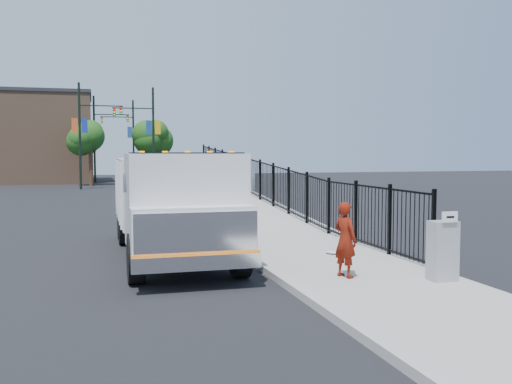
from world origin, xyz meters
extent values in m
plane|color=black|center=(0.00, 0.00, 0.00)|extent=(120.00, 120.00, 0.00)
cube|color=#9E998E|center=(1.93, -2.00, 0.06)|extent=(3.55, 12.00, 0.12)
cube|color=#ADAAA3|center=(0.00, -2.00, 0.08)|extent=(0.30, 12.00, 0.16)
cube|color=#9E998E|center=(2.12, 16.00, 0.00)|extent=(3.95, 24.06, 3.19)
cube|color=black|center=(3.55, 12.00, 0.90)|extent=(0.10, 28.00, 1.80)
cube|color=black|center=(-1.87, 2.20, 0.60)|extent=(1.15, 7.39, 0.24)
cube|color=silver|center=(-1.89, -0.30, 1.68)|extent=(2.57, 2.41, 2.17)
cube|color=silver|center=(-1.91, -1.65, 1.14)|extent=(2.56, 0.78, 1.09)
cube|color=silver|center=(-1.91, -2.06, 1.14)|extent=(2.50, 0.11, 0.92)
cube|color=silver|center=(-1.91, -2.14, 0.60)|extent=(2.61, 0.22, 0.30)
cube|color=orange|center=(-1.91, -2.14, 0.76)|extent=(2.61, 0.08, 0.07)
cube|color=black|center=(-1.90, -0.57, 2.33)|extent=(2.40, 1.43, 0.92)
cube|color=silver|center=(-1.86, 3.61, 1.68)|extent=(2.65, 4.58, 1.85)
cube|color=silver|center=(-3.26, -1.37, 2.17)|extent=(0.07, 0.07, 0.38)
cube|color=silver|center=(-0.55, -1.39, 2.17)|extent=(0.07, 0.07, 0.38)
cube|color=orange|center=(-2.88, -0.94, 2.79)|extent=(0.11, 0.09, 0.07)
cube|color=orange|center=(-2.39, -0.94, 2.79)|extent=(0.11, 0.09, 0.07)
cube|color=orange|center=(-1.90, -0.95, 2.79)|extent=(0.11, 0.09, 0.07)
cube|color=orange|center=(-1.41, -0.95, 2.79)|extent=(0.11, 0.09, 0.07)
cube|color=orange|center=(-0.92, -0.96, 2.79)|extent=(0.11, 0.09, 0.07)
cylinder|color=black|center=(-3.04, -1.05, 0.54)|extent=(0.36, 1.09, 1.09)
cylinder|color=black|center=(-0.76, -1.07, 0.54)|extent=(0.36, 1.09, 1.09)
cylinder|color=black|center=(-2.99, 4.27, 0.54)|extent=(0.36, 1.09, 1.09)
cylinder|color=black|center=(-0.71, 4.25, 0.54)|extent=(0.36, 1.09, 1.09)
cylinder|color=black|center=(-2.98, 5.47, 0.54)|extent=(0.36, 1.09, 1.09)
cylinder|color=black|center=(-0.70, 5.45, 0.54)|extent=(0.36, 1.09, 1.09)
imported|color=maroon|center=(1.28, -2.17, 0.93)|extent=(0.57, 0.69, 1.62)
cube|color=gray|center=(3.10, -3.03, 0.75)|extent=(0.55, 0.40, 1.25)
cube|color=white|center=(3.10, -3.25, 1.48)|extent=(0.35, 0.04, 0.22)
ellipsoid|color=silver|center=(2.20, 0.50, 0.17)|extent=(0.43, 0.43, 0.11)
cylinder|color=black|center=(-4.78, 31.62, 4.00)|extent=(0.18, 0.18, 8.00)
cube|color=black|center=(-3.18, 31.62, 6.30)|extent=(3.20, 0.08, 0.08)
cube|color=black|center=(-1.74, 31.62, 5.95)|extent=(0.18, 0.22, 0.60)
cube|color=navy|center=(-4.43, 31.62, 4.80)|extent=(0.45, 0.04, 1.10)
cube|color=#CD561F|center=(-5.13, 31.62, 4.80)|extent=(0.45, 0.04, 1.10)
cylinder|color=black|center=(0.87, 33.42, 4.00)|extent=(0.18, 0.18, 8.00)
cube|color=black|center=(-0.73, 33.42, 6.30)|extent=(3.20, 0.08, 0.08)
cube|color=black|center=(-2.17, 33.42, 5.95)|extent=(0.18, 0.22, 0.60)
cube|color=#ECA814|center=(1.22, 33.42, 4.80)|extent=(0.45, 0.04, 1.10)
cube|color=navy|center=(0.52, 33.42, 4.80)|extent=(0.45, 0.04, 1.10)
cylinder|color=black|center=(-3.70, 41.78, 4.00)|extent=(0.18, 0.18, 8.00)
cube|color=black|center=(-2.10, 41.78, 6.30)|extent=(3.20, 0.08, 0.08)
cube|color=black|center=(-0.66, 41.78, 5.95)|extent=(0.18, 0.22, 0.60)
cube|color=navy|center=(-3.35, 41.78, 4.80)|extent=(0.45, 0.04, 1.10)
cube|color=#D45811|center=(-4.05, 41.78, 4.80)|extent=(0.45, 0.04, 1.10)
cylinder|color=black|center=(0.10, 45.41, 4.00)|extent=(0.18, 0.18, 8.00)
cube|color=black|center=(-1.50, 45.41, 6.30)|extent=(3.20, 0.08, 0.08)
cube|color=black|center=(-2.94, 45.41, 5.95)|extent=(0.18, 0.22, 0.60)
cube|color=#D99C08|center=(0.45, 45.41, 4.80)|extent=(0.45, 0.04, 1.10)
cube|color=#244F96|center=(-0.25, 45.41, 4.80)|extent=(0.45, 0.04, 1.10)
cylinder|color=#382314|center=(-4.02, 36.23, 1.60)|extent=(0.36, 0.36, 3.20)
sphere|color=#194714|center=(-4.02, 36.23, 4.00)|extent=(2.60, 2.60, 2.60)
cylinder|color=#382314|center=(1.02, 38.40, 1.60)|extent=(0.36, 0.36, 3.20)
sphere|color=#194714|center=(1.02, 38.40, 4.00)|extent=(2.57, 2.57, 2.57)
cylinder|color=#382314|center=(-4.74, 46.44, 1.60)|extent=(0.36, 0.36, 3.20)
sphere|color=#194714|center=(-4.74, 46.44, 4.00)|extent=(2.56, 2.56, 2.56)
cube|color=#8C664C|center=(-9.00, 44.00, 4.00)|extent=(10.00, 10.00, 8.00)
camera|label=1|loc=(-3.88, -13.26, 2.80)|focal=40.00mm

